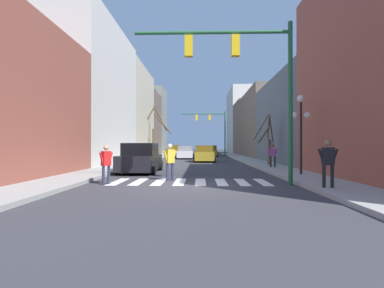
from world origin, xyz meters
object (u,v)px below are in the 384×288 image
(car_parked_left_near, at_px, (211,151))
(street_lamp_right_corner, at_px, (301,118))
(pedestrian_waiting_at_curb, at_px, (106,161))
(street_tree_left_mid, at_px, (155,134))
(traffic_signal_near, at_px, (246,68))
(car_parked_right_far, at_px, (141,159))
(pedestrian_on_right_sidewalk, at_px, (170,159))
(street_tree_right_far, at_px, (268,143))
(car_driving_toward_lane, at_px, (204,154))
(pedestrian_on_left_sidewalk, at_px, (328,159))
(car_driving_away_lane, at_px, (175,151))
(pedestrian_near_right_corner, at_px, (273,153))
(traffic_signal_far, at_px, (213,124))
(car_parked_right_mid, at_px, (186,153))

(car_parked_left_near, bearing_deg, street_lamp_right_corner, -172.83)
(pedestrian_waiting_at_curb, bearing_deg, street_tree_left_mid, -142.59)
(traffic_signal_near, relative_size, pedestrian_waiting_at_curb, 4.08)
(traffic_signal_near, distance_m, car_parked_right_far, 8.65)
(pedestrian_on_right_sidewalk, height_order, street_tree_right_far, street_tree_right_far)
(car_parked_right_far, xyz_separation_m, street_tree_left_mid, (-2.51, 21.76, 2.34))
(car_driving_toward_lane, height_order, street_tree_left_mid, street_tree_left_mid)
(pedestrian_on_right_sidewalk, distance_m, street_tree_right_far, 11.27)
(street_lamp_right_corner, relative_size, pedestrian_waiting_at_curb, 2.48)
(car_driving_toward_lane, relative_size, pedestrian_on_left_sidewalk, 2.62)
(car_parked_left_near, xyz_separation_m, car_driving_away_lane, (-5.11, -1.83, 0.02))
(car_parked_right_far, relative_size, car_parked_left_near, 1.12)
(car_parked_right_far, relative_size, street_tree_left_mid, 0.70)
(street_lamp_right_corner, height_order, car_driving_away_lane, street_lamp_right_corner)
(car_parked_left_near, relative_size, street_tree_right_far, 1.09)
(pedestrian_near_right_corner, distance_m, street_tree_left_mid, 22.24)
(street_lamp_right_corner, bearing_deg, pedestrian_on_right_sidewalk, -165.81)
(street_tree_left_mid, height_order, street_tree_right_far, street_tree_left_mid)
(traffic_signal_far, distance_m, pedestrian_waiting_at_curb, 32.87)
(car_parked_left_near, relative_size, pedestrian_on_right_sidewalk, 2.50)
(traffic_signal_far, distance_m, street_tree_left_mid, 9.42)
(pedestrian_near_right_corner, bearing_deg, pedestrian_waiting_at_curb, 55.91)
(car_driving_toward_lane, relative_size, street_tree_left_mid, 0.63)
(street_tree_left_mid, bearing_deg, pedestrian_on_right_sidewalk, -79.76)
(traffic_signal_far, height_order, car_parked_right_far, traffic_signal_far)
(pedestrian_waiting_at_curb, relative_size, street_tree_right_far, 0.42)
(car_parked_right_far, height_order, street_tree_right_far, street_tree_right_far)
(street_lamp_right_corner, height_order, pedestrian_near_right_corner, street_lamp_right_corner)
(car_parked_right_far, distance_m, pedestrian_on_right_sidewalk, 4.58)
(traffic_signal_near, xyz_separation_m, car_parked_right_far, (-5.38, 5.52, -3.93))
(pedestrian_near_right_corner, height_order, street_tree_right_far, street_tree_right_far)
(street_tree_right_far, bearing_deg, car_driving_away_lane, 114.64)
(car_parked_right_mid, height_order, car_parked_right_far, car_parked_right_far)
(car_parked_left_near, distance_m, pedestrian_waiting_at_curb, 31.90)
(pedestrian_waiting_at_curb, relative_size, pedestrian_near_right_corner, 1.04)
(car_parked_right_mid, xyz_separation_m, street_tree_right_far, (6.90, -13.28, 1.08))
(pedestrian_on_right_sidewalk, bearing_deg, pedestrian_waiting_at_curb, 166.83)
(car_parked_left_near, bearing_deg, car_parked_right_far, 169.06)
(car_driving_away_lane, bearing_deg, car_parked_right_mid, -162.36)
(pedestrian_waiting_at_curb, bearing_deg, pedestrian_near_right_corner, 165.19)
(street_lamp_right_corner, distance_m, pedestrian_near_right_corner, 5.23)
(street_lamp_right_corner, distance_m, car_parked_right_far, 9.19)
(car_driving_toward_lane, relative_size, car_driving_away_lane, 1.00)
(traffic_signal_far, height_order, street_tree_left_mid, street_tree_left_mid)
(street_lamp_right_corner, xyz_separation_m, pedestrian_on_right_sidewalk, (-6.44, -1.63, -2.00))
(traffic_signal_far, relative_size, pedestrian_waiting_at_curb, 4.15)
(car_driving_toward_lane, bearing_deg, street_tree_right_far, -144.01)
(car_parked_right_mid, height_order, car_driving_away_lane, car_driving_away_lane)
(traffic_signal_far, xyz_separation_m, car_driving_away_lane, (-5.42, -2.54, -4.04))
(traffic_signal_near, distance_m, car_driving_toward_lane, 17.70)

